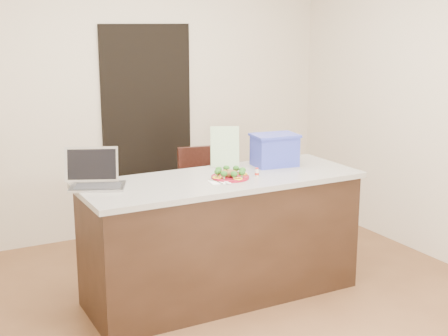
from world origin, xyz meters
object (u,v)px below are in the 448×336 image
chair (207,194)px  plate (230,177)px  napkin (219,182)px  blue_box (275,150)px  yogurt_bottle (257,173)px  island (222,237)px  laptop (95,176)px

chair → plate: bearing=-97.4°
napkin → blue_box: 0.69m
yogurt_bottle → chair: bearing=86.3°
napkin → blue_box: bearing=22.5°
yogurt_bottle → chair: 1.03m
island → plate: 0.47m
yogurt_bottle → blue_box: size_ratio=0.18×
plate → napkin: (-0.12, -0.06, -0.01)m
island → chair: size_ratio=2.16×
plate → laptop: 0.96m
laptop → island: bearing=11.3°
blue_box → island: bearing=-158.2°
plate → yogurt_bottle: bearing=-13.6°
yogurt_bottle → chair: yogurt_bottle is taller
chair → island: bearing=-100.8°
napkin → yogurt_bottle: (0.32, 0.01, 0.02)m
napkin → laptop: bearing=158.7°
yogurt_bottle → laptop: 1.16m
island → blue_box: (0.54, 0.14, 0.58)m
yogurt_bottle → laptop: laptop is taller
plate → chair: bearing=74.1°
island → chair: 0.90m
yogurt_bottle → chair: (0.06, 0.95, -0.41)m
island → napkin: bearing=-125.2°
napkin → island: bearing=54.8°
island → napkin: size_ratio=15.62×
laptop → blue_box: laptop is taller
plate → laptop: size_ratio=0.63×
napkin → laptop: laptop is taller
island → plate: plate is taller
plate → blue_box: bearing=21.5°
plate → napkin: bearing=-153.7°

